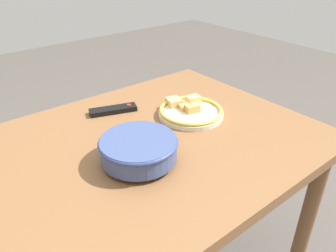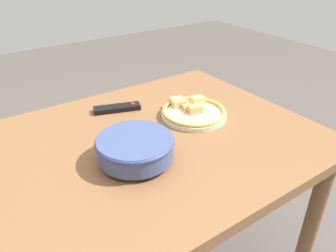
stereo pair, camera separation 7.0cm
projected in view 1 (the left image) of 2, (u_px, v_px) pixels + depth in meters
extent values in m
cube|color=brown|center=(137.00, 150.00, 1.10)|extent=(1.27, 0.89, 0.04)
cylinder|color=brown|center=(307.00, 218.00, 1.34)|extent=(0.06, 0.06, 0.70)
cylinder|color=brown|center=(185.00, 141.00, 1.85)|extent=(0.06, 0.06, 0.70)
cylinder|color=#384775|center=(139.00, 160.00, 1.01)|extent=(0.10, 0.10, 0.01)
cylinder|color=#384775|center=(139.00, 149.00, 0.99)|extent=(0.23, 0.23, 0.07)
cylinder|color=#9E4C1E|center=(139.00, 150.00, 0.99)|extent=(0.21, 0.21, 0.06)
torus|color=navy|center=(138.00, 142.00, 0.97)|extent=(0.24, 0.24, 0.01)
cylinder|color=beige|center=(191.00, 114.00, 1.27)|extent=(0.25, 0.25, 0.02)
torus|color=gold|center=(191.00, 110.00, 1.26)|extent=(0.25, 0.25, 0.01)
cube|color=tan|center=(174.00, 102.00, 1.31)|extent=(0.06, 0.07, 0.03)
cube|color=tan|center=(187.00, 107.00, 1.28)|extent=(0.04, 0.04, 0.02)
cube|color=tan|center=(192.00, 108.00, 1.26)|extent=(0.06, 0.05, 0.03)
cube|color=tan|center=(193.00, 99.00, 1.33)|extent=(0.06, 0.05, 0.03)
cube|color=tan|center=(185.00, 107.00, 1.28)|extent=(0.05, 0.05, 0.02)
cube|color=black|center=(113.00, 110.00, 1.30)|extent=(0.19, 0.11, 0.02)
cylinder|color=red|center=(129.00, 105.00, 1.31)|extent=(0.02, 0.02, 0.00)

